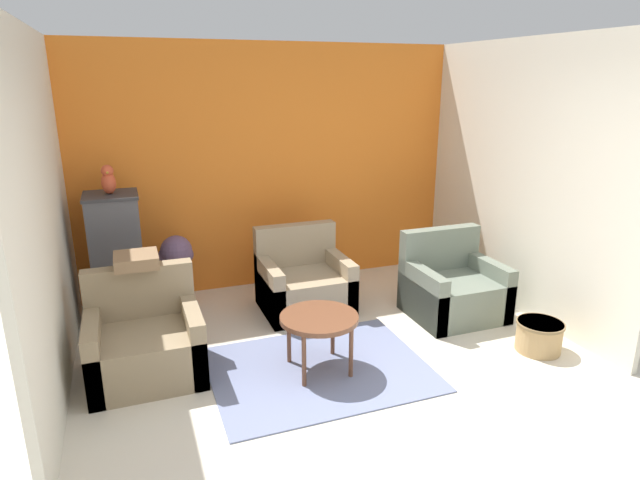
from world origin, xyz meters
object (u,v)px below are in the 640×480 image
(armchair_right, at_px, (452,289))
(potted_plant, at_px, (177,261))
(coffee_table, at_px, (319,321))
(armchair_left, at_px, (145,344))
(wicker_basket, at_px, (539,335))
(birdcage, at_px, (117,258))
(armchair_middle, at_px, (304,284))
(parrot, at_px, (108,180))

(armchair_right, distance_m, potted_plant, 2.83)
(coffee_table, xyz_separation_m, armchair_right, (1.63, 0.56, -0.17))
(armchair_left, bearing_deg, wicker_basket, -13.64)
(armchair_left, distance_m, birdcage, 1.25)
(coffee_table, distance_m, birdcage, 2.20)
(armchair_left, xyz_separation_m, birdcage, (-0.16, 1.18, 0.36))
(armchair_left, height_order, wicker_basket, armchair_left)
(birdcage, bearing_deg, armchair_right, -18.69)
(armchair_right, bearing_deg, coffee_table, -161.23)
(armchair_right, bearing_deg, potted_plant, 155.40)
(armchair_middle, xyz_separation_m, potted_plant, (-1.20, 0.52, 0.23))
(wicker_basket, bearing_deg, armchair_right, 107.59)
(armchair_middle, xyz_separation_m, parrot, (-1.77, 0.40, 1.13))
(parrot, bearing_deg, armchair_left, -82.13)
(armchair_right, bearing_deg, wicker_basket, -72.41)
(coffee_table, bearing_deg, armchair_left, 162.04)
(armchair_middle, bearing_deg, potted_plant, 156.81)
(armchair_right, relative_size, birdcage, 0.68)
(armchair_right, distance_m, armchair_middle, 1.51)
(wicker_basket, bearing_deg, armchair_middle, 136.36)
(coffee_table, xyz_separation_m, birdcage, (-1.49, 1.61, 0.20))
(potted_plant, xyz_separation_m, wicker_basket, (2.85, -2.09, -0.36))
(armchair_right, distance_m, wicker_basket, 0.97)
(armchair_left, height_order, birdcage, birdcage)
(birdcage, height_order, parrot, parrot)
(armchair_right, height_order, birdcage, birdcage)
(armchair_right, bearing_deg, armchair_middle, 154.18)
(armchair_right, height_order, potted_plant, armchair_right)
(birdcage, xyz_separation_m, parrot, (0.00, 0.00, 0.77))
(armchair_left, xyz_separation_m, potted_plant, (0.40, 1.30, 0.23))
(armchair_middle, distance_m, potted_plant, 1.33)
(armchair_left, xyz_separation_m, armchair_right, (2.96, 0.13, 0.00))
(coffee_table, relative_size, potted_plant, 0.83)
(armchair_right, xyz_separation_m, potted_plant, (-2.56, 1.17, 0.23))
(coffee_table, height_order, armchair_middle, armchair_middle)
(parrot, xyz_separation_m, wicker_basket, (3.42, -1.97, -1.25))
(coffee_table, distance_m, armchair_left, 1.40)
(armchair_left, height_order, potted_plant, armchair_left)
(armchair_left, relative_size, armchair_middle, 1.00)
(coffee_table, distance_m, armchair_middle, 1.26)
(armchair_right, xyz_separation_m, armchair_middle, (-1.36, 0.66, 0.00))
(coffee_table, xyz_separation_m, wicker_basket, (1.92, -0.36, -0.29))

